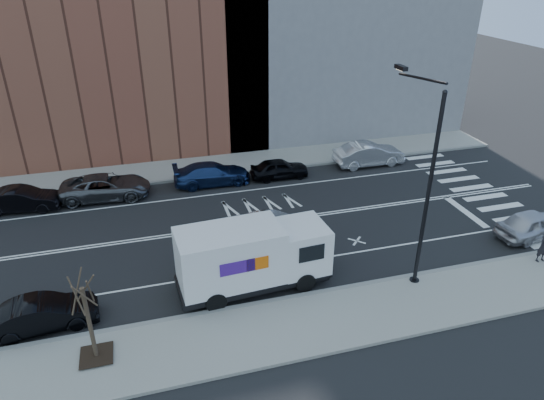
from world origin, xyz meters
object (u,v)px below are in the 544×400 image
driving_sedan (275,228)px  far_parked_b (22,199)px  near_parked_front (534,224)px  fedex_van (252,256)px  pedestrian (544,246)px

driving_sedan → far_parked_b: bearing=67.4°
far_parked_b → driving_sedan: (13.41, -7.33, 0.03)m
far_parked_b → near_parked_front: 28.98m
fedex_van → far_parked_b: bearing=132.3°
far_parked_b → near_parked_front: size_ratio=0.98×
driving_sedan → pedestrian: size_ratio=2.58×
pedestrian → near_parked_front: bearing=52.7°
far_parked_b → driving_sedan: driving_sedan is taller
driving_sedan → pedestrian: (12.00, -5.68, 0.28)m
far_parked_b → pedestrian: (25.41, -13.01, 0.31)m
fedex_van → pedestrian: (14.09, -2.07, -0.64)m
far_parked_b → near_parked_front: (26.91, -10.75, 0.04)m
fedex_van → driving_sedan: size_ratio=1.57×
pedestrian → fedex_van: bearing=167.8°
fedex_van → pedestrian: size_ratio=4.06×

